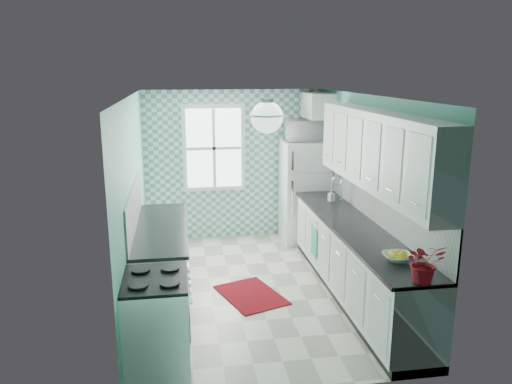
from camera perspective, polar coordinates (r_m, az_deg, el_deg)
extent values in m
cube|color=silver|center=(6.71, -0.09, -11.04)|extent=(3.00, 4.40, 0.02)
cube|color=white|center=(6.10, -0.10, 11.00)|extent=(3.00, 4.40, 0.02)
cube|color=#5FBCA3|center=(8.42, -2.44, 3.12)|extent=(3.00, 0.02, 2.50)
cube|color=#5FBCA3|center=(4.22, 4.64, -7.90)|extent=(3.00, 0.02, 2.50)
cube|color=#5FBCA3|center=(6.24, -13.93, -1.08)|extent=(0.02, 4.40, 2.50)
cube|color=#5FBCA3|center=(6.68, 12.81, -0.03)|extent=(0.02, 4.40, 2.50)
cube|color=#55A096|center=(8.40, -2.42, 3.09)|extent=(3.00, 0.01, 2.50)
cube|color=white|center=(8.30, -4.83, 5.02)|extent=(1.04, 0.05, 1.44)
cube|color=white|center=(8.28, -4.82, 5.00)|extent=(0.90, 0.02, 1.30)
cube|color=white|center=(6.33, 13.92, -1.38)|extent=(0.02, 3.60, 0.51)
cube|color=white|center=(6.18, -13.75, -1.74)|extent=(0.02, 2.15, 0.51)
cube|color=silver|center=(5.95, 13.69, 4.63)|extent=(0.33, 3.20, 0.90)
cube|color=silver|center=(8.18, 7.02, 9.78)|extent=(0.40, 0.74, 0.40)
cylinder|color=silver|center=(5.31, 1.27, 10.26)|extent=(0.14, 0.14, 0.04)
cylinder|color=silver|center=(5.32, 1.27, 9.51)|extent=(0.02, 0.02, 0.12)
sphere|color=white|center=(5.32, 1.26, 8.54)|extent=(0.34, 0.34, 0.34)
cube|color=white|center=(6.46, 11.16, -7.89)|extent=(0.60, 3.60, 0.90)
cube|color=black|center=(6.30, 11.23, -3.92)|extent=(0.63, 3.60, 0.04)
cube|color=white|center=(6.39, -10.77, -8.09)|extent=(0.60, 2.15, 0.90)
cube|color=black|center=(6.24, -10.83, -4.07)|extent=(0.63, 2.15, 0.04)
cube|color=silver|center=(8.31, 5.55, 0.06)|extent=(0.74, 0.70, 1.69)
cube|color=silver|center=(7.90, 6.25, 2.20)|extent=(0.72, 0.01, 0.02)
cube|color=silver|center=(7.77, 4.20, 3.58)|extent=(0.03, 0.03, 0.30)
cube|color=silver|center=(7.90, 4.12, -0.64)|extent=(0.03, 0.03, 0.54)
cube|color=silver|center=(4.99, -11.23, -14.49)|extent=(0.60, 0.76, 0.90)
cube|color=black|center=(4.80, -11.48, -9.77)|extent=(0.60, 0.76, 0.03)
cube|color=black|center=(4.96, -7.66, -13.81)|extent=(0.01, 0.50, 0.30)
cube|color=silver|center=(7.29, 8.42, -1.38)|extent=(0.47, 0.40, 0.12)
cylinder|color=silver|center=(7.29, 9.76, 0.20)|extent=(0.02, 0.02, 0.30)
torus|color=silver|center=(7.23, 9.32, 1.65)|extent=(0.16, 0.02, 0.16)
cube|color=maroon|center=(6.51, -0.58, -11.67)|extent=(0.93, 1.10, 0.01)
cube|color=teal|center=(7.02, 6.67, -5.66)|extent=(0.04, 0.27, 0.41)
imported|color=silver|center=(5.24, 15.92, -7.19)|extent=(0.30, 0.30, 0.07)
imported|color=#AB1B1A|center=(4.75, 18.71, -7.66)|extent=(0.36, 0.32, 0.38)
imported|color=#97ACB6|center=(7.35, 8.62, -0.38)|extent=(0.10, 0.10, 0.17)
imported|color=silver|center=(8.13, 5.71, 7.03)|extent=(0.64, 0.45, 0.34)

